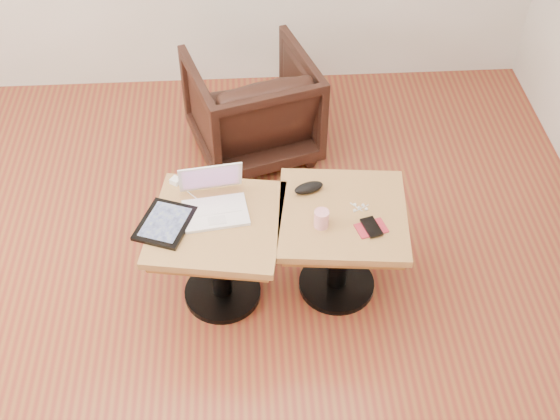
{
  "coord_description": "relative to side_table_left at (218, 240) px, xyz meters",
  "views": [
    {
      "loc": [
        0.35,
        -1.86,
        2.79
      ],
      "look_at": [
        0.49,
        0.35,
        0.58
      ],
      "focal_mm": 45.0,
      "sensor_mm": 36.0,
      "label": 1
    }
  ],
  "objects": [
    {
      "name": "laptop",
      "position": [
        -0.01,
        0.09,
        0.17
      ],
      "size": [
        0.32,
        0.3,
        0.2
      ],
      "rotation": [
        0.0,
        0.0,
        0.13
      ],
      "color": "white",
      "rests_on": "side_table_left"
    },
    {
      "name": "armchair",
      "position": [
        0.19,
        1.14,
        -0.08
      ],
      "size": [
        0.85,
        0.86,
        0.63
      ],
      "primitive_type": "imported",
      "rotation": [
        0.0,
        0.0,
        3.44
      ],
      "color": "black",
      "rests_on": "ground"
    },
    {
      "name": "striped_cup",
      "position": [
        0.47,
        -0.06,
        0.18
      ],
      "size": [
        0.08,
        0.08,
        0.09
      ],
      "primitive_type": "cylinder",
      "rotation": [
        0.0,
        0.0,
        0.29
      ],
      "color": "#DE415F",
      "rests_on": "side_table_right"
    },
    {
      "name": "charging_adapter",
      "position": [
        -0.19,
        0.26,
        0.15
      ],
      "size": [
        0.06,
        0.06,
        0.03
      ],
      "primitive_type": "cube",
      "rotation": [
        0.0,
        0.0,
        -0.59
      ],
      "color": "white",
      "rests_on": "side_table_left"
    },
    {
      "name": "side_table_right",
      "position": [
        0.58,
        0.02,
        0.0
      ],
      "size": [
        0.64,
        0.64,
        0.53
      ],
      "rotation": [
        0.0,
        0.0,
        -0.1
      ],
      "color": "black",
      "rests_on": "ground"
    },
    {
      "name": "glasses_case",
      "position": [
        0.43,
        0.17,
        0.15
      ],
      "size": [
        0.16,
        0.1,
        0.04
      ],
      "primitive_type": "ellipsoid",
      "rotation": [
        0.0,
        0.0,
        0.32
      ],
      "color": "black",
      "rests_on": "side_table_right"
    },
    {
      "name": "phone_on_sleeve",
      "position": [
        0.69,
        -0.09,
        0.14
      ],
      "size": [
        0.15,
        0.13,
        0.02
      ],
      "rotation": [
        0.0,
        0.0,
        0.28
      ],
      "color": "#A6233E",
      "rests_on": "side_table_right"
    },
    {
      "name": "tablet",
      "position": [
        -0.23,
        -0.01,
        0.14
      ],
      "size": [
        0.29,
        0.33,
        0.02
      ],
      "rotation": [
        0.0,
        0.0,
        -0.36
      ],
      "color": "black",
      "rests_on": "side_table_left"
    },
    {
      "name": "earbuds_tangle",
      "position": [
        0.65,
        0.04,
        0.14
      ],
      "size": [
        0.08,
        0.05,
        0.02
      ],
      "color": "white",
      "rests_on": "side_table_right"
    },
    {
      "name": "side_table_left",
      "position": [
        0.0,
        0.0,
        0.0
      ],
      "size": [
        0.67,
        0.67,
        0.53
      ],
      "rotation": [
        0.0,
        0.0,
        -0.16
      ],
      "color": "black",
      "rests_on": "ground"
    },
    {
      "name": "room_shell",
      "position": [
        -0.2,
        -0.35,
        0.95
      ],
      "size": [
        4.52,
        4.52,
        2.71
      ],
      "color": "maroon",
      "rests_on": "ground"
    }
  ]
}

